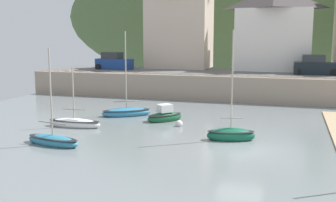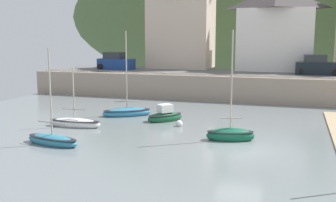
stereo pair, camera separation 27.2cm
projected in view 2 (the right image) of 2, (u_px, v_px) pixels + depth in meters
name	position (u px, v px, depth m)	size (l,w,h in m)	color
quay_seawall	(265.00, 87.00, 38.42)	(48.00, 9.40, 2.40)	gray
hillside_backdrop	(280.00, 16.00, 72.71)	(80.00, 44.00, 27.86)	#4F683B
waterfront_building_left	(181.00, 19.00, 47.69)	(7.44, 5.70, 11.29)	beige
waterfront_building_centre	(276.00, 28.00, 44.66)	(8.20, 6.24, 9.09)	silver
motorboat_with_cabin	(230.00, 135.00, 24.26)	(3.08, 1.85, 6.74)	#115539
rowboat_small_beached	(165.00, 116.00, 29.78)	(2.76, 2.88, 1.42)	#185431
sailboat_blue_trim	(75.00, 123.00, 27.90)	(3.86, 1.25, 4.28)	white
sailboat_white_hull	(127.00, 112.00, 31.74)	(3.96, 3.25, 6.71)	teal
sailboat_nearest_shore	(52.00, 140.00, 23.32)	(3.74, 1.78, 5.69)	teal
parked_car_near_slipway	(116.00, 62.00, 46.17)	(4.23, 2.04, 1.95)	navy
parked_car_by_wall	(317.00, 66.00, 39.76)	(4.16, 1.85, 1.95)	black
mooring_buoy	(179.00, 124.00, 28.06)	(0.51, 0.51, 0.51)	silver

